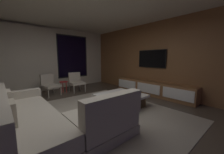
# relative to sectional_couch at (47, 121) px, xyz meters

# --- Properties ---
(floor) EXTENTS (9.20, 9.20, 0.00)m
(floor) POSITION_rel_sectional_couch_xyz_m (0.94, 0.21, -0.29)
(floor) COLOR #473D33
(back_wall_with_window) EXTENTS (6.60, 0.30, 2.70)m
(back_wall_with_window) POSITION_rel_sectional_couch_xyz_m (0.88, 3.82, 1.05)
(back_wall_with_window) COLOR beige
(back_wall_with_window) RESTS_ON floor
(media_wall) EXTENTS (0.12, 7.80, 2.70)m
(media_wall) POSITION_rel_sectional_couch_xyz_m (4.00, 0.21, 1.06)
(media_wall) COLOR brown
(media_wall) RESTS_ON floor
(area_rug) EXTENTS (3.20, 3.80, 0.01)m
(area_rug) POSITION_rel_sectional_couch_xyz_m (1.29, 0.11, -0.28)
(area_rug) COLOR gray
(area_rug) RESTS_ON floor
(sectional_couch) EXTENTS (1.98, 2.50, 0.82)m
(sectional_couch) POSITION_rel_sectional_couch_xyz_m (0.00, 0.00, 0.00)
(sectional_couch) COLOR #A49C8C
(sectional_couch) RESTS_ON floor
(coffee_table) EXTENTS (1.16, 1.16, 0.36)m
(coffee_table) POSITION_rel_sectional_couch_xyz_m (1.98, 0.18, -0.10)
(coffee_table) COLOR #3B2A16
(coffee_table) RESTS_ON floor
(book_stack_on_coffee_table) EXTENTS (0.28, 0.20, 0.06)m
(book_stack_on_coffee_table) POSITION_rel_sectional_couch_xyz_m (1.93, 0.01, 0.10)
(book_stack_on_coffee_table) COLOR #9A4BD4
(book_stack_on_coffee_table) RESTS_ON coffee_table
(accent_chair_near_window) EXTENTS (0.56, 0.58, 0.78)m
(accent_chair_near_window) POSITION_rel_sectional_couch_xyz_m (1.83, 2.67, 0.14)
(accent_chair_near_window) COLOR #B2ADA0
(accent_chair_near_window) RESTS_ON floor
(accent_chair_by_curtain) EXTENTS (0.66, 0.67, 0.78)m
(accent_chair_by_curtain) POSITION_rel_sectional_couch_xyz_m (0.82, 2.77, 0.14)
(accent_chair_by_curtain) COLOR #B2ADA0
(accent_chair_by_curtain) RESTS_ON floor
(side_stool) EXTENTS (0.32, 0.32, 0.46)m
(side_stool) POSITION_rel_sectional_couch_xyz_m (1.34, 2.77, 0.08)
(side_stool) COLOR red
(side_stool) RESTS_ON floor
(media_console) EXTENTS (0.46, 3.10, 0.52)m
(media_console) POSITION_rel_sectional_couch_xyz_m (3.71, 0.26, -0.04)
(media_console) COLOR brown
(media_console) RESTS_ON floor
(mounted_tv) EXTENTS (0.05, 1.16, 0.67)m
(mounted_tv) POSITION_rel_sectional_couch_xyz_m (3.89, 0.46, 1.06)
(mounted_tv) COLOR black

